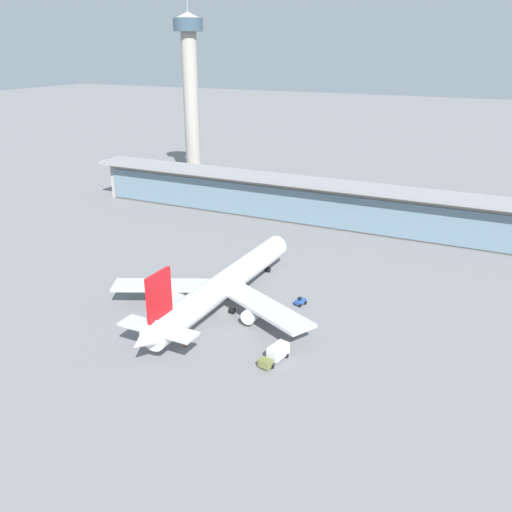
{
  "coord_description": "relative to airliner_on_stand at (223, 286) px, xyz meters",
  "views": [
    {
      "loc": [
        55.44,
        -97.22,
        56.94
      ],
      "look_at": [
        0.0,
        15.32,
        8.16
      ],
      "focal_mm": 38.0,
      "sensor_mm": 36.0,
      "label": 1
    }
  ],
  "objects": [
    {
      "name": "service_truck_by_tail_olive",
      "position": [
        20.43,
        -15.66,
        -3.9
      ],
      "size": [
        3.72,
        7.61,
        3.1
      ],
      "color": "olive",
      "rests_on": "ground"
    },
    {
      "name": "airliner_on_stand",
      "position": [
        0.0,
        0.0,
        0.0
      ],
      "size": [
        51.27,
        66.5,
        17.75
      ],
      "color": "white",
      "rests_on": "ground"
    },
    {
      "name": "control_tower",
      "position": [
        -71.59,
        100.89,
        35.12
      ],
      "size": [
        12.0,
        12.0,
        74.74
      ],
      "color": "#9E998E",
      "rests_on": "ground"
    },
    {
      "name": "service_truck_near_nose_white",
      "position": [
        -12.14,
        0.97,
        -4.78
      ],
      "size": [
        5.92,
        5.6,
        2.7
      ],
      "color": "silver",
      "rests_on": "ground"
    },
    {
      "name": "service_truck_mid_apron_blue",
      "position": [
        15.61,
        9.16,
        -4.71
      ],
      "size": [
        2.5,
        3.25,
        2.05
      ],
      "color": "#234C9E",
      "rests_on": "ground"
    },
    {
      "name": "ground_plane",
      "position": [
        1.48,
        -1.09,
        -5.59
      ],
      "size": [
        1200.0,
        1200.0,
        0.0
      ],
      "primitive_type": "plane",
      "color": "slate"
    },
    {
      "name": "terminal_building",
      "position": [
        1.48,
        69.73,
        2.28
      ],
      "size": [
        183.6,
        12.8,
        15.2
      ],
      "color": "#9E998E",
      "rests_on": "ground"
    },
    {
      "name": "service_truck_under_wing_red",
      "position": [
        -4.52,
        -19.26,
        -4.71
      ],
      "size": [
        3.27,
        2.58,
        2.05
      ],
      "color": "#B21E1E",
      "rests_on": "ground"
    },
    {
      "name": "safety_cone_alpha",
      "position": [
        1.81,
        -18.91,
        -5.27
      ],
      "size": [
        0.62,
        0.62,
        0.7
      ],
      "color": "orange",
      "rests_on": "ground"
    }
  ]
}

